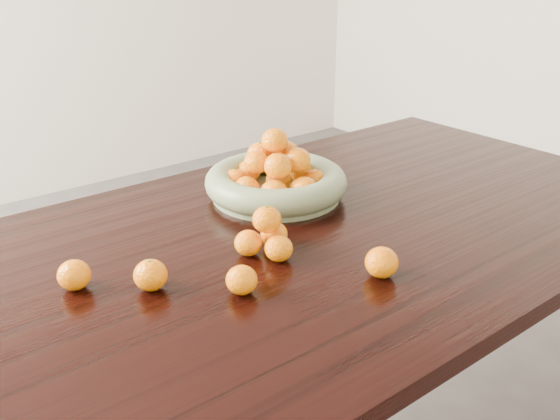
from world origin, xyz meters
TOP-DOWN VIEW (x-y plane):
  - dining_table at (0.00, 0.00)m, footprint 2.00×1.00m
  - fruit_bowl at (0.12, 0.20)m, footprint 0.36×0.36m
  - orange_pyramid at (-0.09, -0.04)m, footprint 0.13×0.12m
  - loose_orange_0 at (-0.34, -0.02)m, footprint 0.06×0.06m
  - loose_orange_1 at (-0.22, -0.13)m, footprint 0.06×0.06m
  - loose_orange_2 at (0.03, -0.25)m, footprint 0.07×0.07m
  - loose_orange_3 at (-0.45, 0.07)m, footprint 0.06×0.06m

SIDE VIEW (x-z plane):
  - dining_table at x=0.00m, z-range 0.29..1.04m
  - loose_orange_1 at x=-0.22m, z-range 0.75..0.81m
  - loose_orange_3 at x=-0.45m, z-range 0.75..0.81m
  - loose_orange_0 at x=-0.34m, z-range 0.75..0.81m
  - loose_orange_2 at x=0.03m, z-range 0.75..0.81m
  - orange_pyramid at x=-0.09m, z-range 0.74..0.84m
  - fruit_bowl at x=0.12m, z-range 0.71..0.89m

